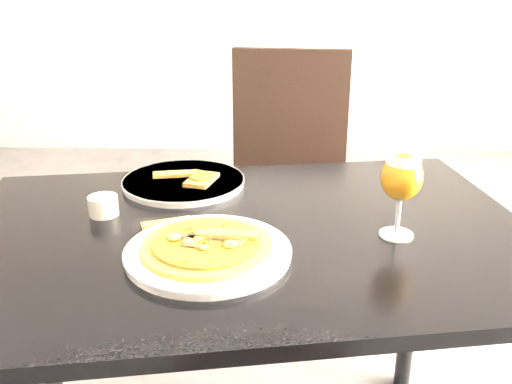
{
  "coord_description": "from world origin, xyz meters",
  "views": [
    {
      "loc": [
        -0.25,
        -1.03,
        1.27
      ],
      "look_at": [
        -0.27,
        0.06,
        0.83
      ],
      "focal_mm": 40.0,
      "sensor_mm": 36.0,
      "label": 1
    }
  ],
  "objects_px": {
    "dining_table": "(248,267)",
    "pizza": "(207,245)",
    "beer_glass": "(402,178)",
    "chair_far": "(287,176)"
  },
  "relations": [
    {
      "from": "pizza",
      "to": "dining_table",
      "type": "bearing_deg",
      "value": 59.72
    },
    {
      "from": "dining_table",
      "to": "pizza",
      "type": "bearing_deg",
      "value": -129.05
    },
    {
      "from": "dining_table",
      "to": "beer_glass",
      "type": "bearing_deg",
      "value": -13.0
    },
    {
      "from": "chair_far",
      "to": "pizza",
      "type": "xyz_separation_m",
      "value": [
        -0.18,
        -1.01,
        0.23
      ]
    },
    {
      "from": "dining_table",
      "to": "beer_glass",
      "type": "distance_m",
      "value": 0.38
    },
    {
      "from": "chair_far",
      "to": "beer_glass",
      "type": "height_order",
      "value": "chair_far"
    },
    {
      "from": "dining_table",
      "to": "pizza",
      "type": "xyz_separation_m",
      "value": [
        -0.07,
        -0.12,
        0.12
      ]
    },
    {
      "from": "pizza",
      "to": "beer_glass",
      "type": "bearing_deg",
      "value": 14.89
    },
    {
      "from": "dining_table",
      "to": "pizza",
      "type": "distance_m",
      "value": 0.18
    },
    {
      "from": "pizza",
      "to": "beer_glass",
      "type": "relative_size",
      "value": 1.42
    }
  ]
}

